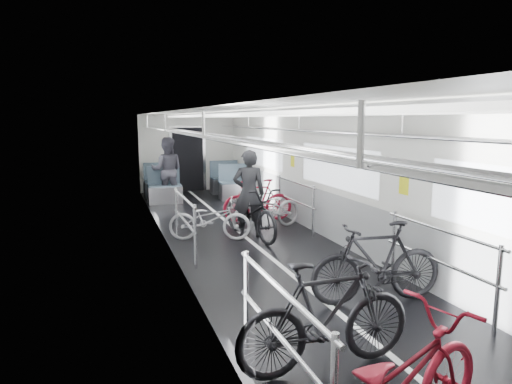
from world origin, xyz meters
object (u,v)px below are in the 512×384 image
bike_left_mid (326,316)px  bike_aisle (251,212)px  bike_right_near (377,262)px  person_seated (167,170)px  bike_right_mid (267,209)px  bike_right_far (258,200)px  person_standing (249,193)px  bike_left_far (210,219)px

bike_left_mid → bike_aisle: 4.77m
bike_right_near → bike_aisle: size_ratio=0.90×
bike_right_near → person_seated: person_seated is taller
bike_aisle → person_seated: size_ratio=1.07×
bike_right_near → bike_aisle: (-0.51, 3.51, -0.01)m
bike_right_mid → bike_aisle: size_ratio=0.87×
bike_left_mid → bike_right_far: (1.40, 6.03, -0.05)m
bike_left_mid → person_seated: person_seated is taller
bike_right_near → person_standing: size_ratio=1.01×
bike_right_far → person_seated: bearing=-145.2°
bike_left_far → bike_right_mid: 1.40m
bike_right_far → bike_aisle: (-0.60, -1.33, 0.03)m
bike_right_far → person_standing: person_standing is taller
bike_right_near → bike_right_mid: 4.03m
bike_left_far → bike_right_mid: size_ratio=0.93×
bike_left_mid → bike_right_near: bike_left_mid is taller
bike_left_mid → person_standing: person_standing is taller
person_seated → bike_aisle: bearing=115.5°
bike_left_far → bike_aisle: size_ratio=0.81×
bike_left_far → bike_right_mid: bearing=-53.2°
bike_left_mid → bike_right_mid: (1.34, 5.23, -0.09)m
bike_left_far → bike_right_mid: (1.33, 0.45, 0.03)m
bike_right_far → person_seated: person_seated is taller
bike_left_mid → bike_right_far: bearing=-14.3°
bike_left_far → person_standing: size_ratio=0.91×
bike_aisle → bike_left_mid: bearing=-111.3°
bike_right_far → person_standing: bearing=-19.6°
bike_left_far → person_standing: 0.91m
bike_aisle → person_standing: person_standing is taller
bike_right_near → person_seated: bearing=-162.3°
person_seated → bike_right_near: bearing=113.4°
bike_right_mid → bike_aisle: bike_aisle is taller
bike_right_mid → person_standing: (-0.54, -0.42, 0.41)m
bike_aisle → person_standing: (-0.00, 0.10, 0.35)m
bike_left_far → bike_right_far: bike_right_far is taller
bike_right_near → bike_right_far: (0.09, 4.84, -0.04)m
bike_right_far → person_standing: 1.42m
bike_left_mid → person_standing: bearing=-10.8°
bike_right_far → bike_left_far: bearing=-41.5°
bike_left_mid → person_seated: bearing=-0.0°
bike_left_mid → person_seated: size_ratio=0.97×
person_standing → bike_aisle: bearing=106.8°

